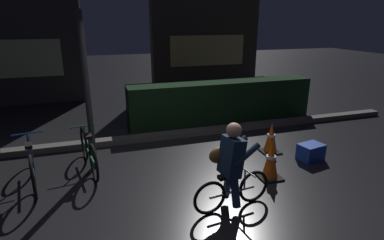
{
  "coord_description": "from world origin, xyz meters",
  "views": [
    {
      "loc": [
        -1.3,
        -4.09,
        2.49
      ],
      "look_at": [
        0.2,
        0.6,
        0.9
      ],
      "focal_mm": 29.09,
      "sensor_mm": 36.0,
      "label": 1
    }
  ],
  "objects": [
    {
      "name": "ground_plane",
      "position": [
        0.0,
        0.0,
        0.0
      ],
      "size": [
        40.0,
        40.0,
        0.0
      ],
      "primitive_type": "plane",
      "color": "black"
    },
    {
      "name": "street_post",
      "position": [
        -1.42,
        1.2,
        1.33
      ],
      "size": [
        0.1,
        0.1,
        2.65
      ],
      "primitive_type": "cylinder",
      "color": "#2D2D33",
      "rests_on": "ground"
    },
    {
      "name": "traffic_cone_far",
      "position": [
        1.89,
        0.82,
        0.3
      ],
      "size": [
        0.36,
        0.36,
        0.61
      ],
      "color": "black",
      "rests_on": "ground"
    },
    {
      "name": "cyclist",
      "position": [
        0.34,
        -0.67,
        0.63
      ],
      "size": [
        1.18,
        0.5,
        1.25
      ],
      "rotation": [
        0.0,
        0.0,
        0.13
      ],
      "color": "black",
      "rests_on": "ground"
    },
    {
      "name": "parked_bike_left_mid",
      "position": [
        -2.35,
        0.91,
        0.35
      ],
      "size": [
        0.46,
        1.64,
        0.76
      ],
      "rotation": [
        0.0,
        0.0,
        1.75
      ],
      "color": "black",
      "rests_on": "ground"
    },
    {
      "name": "storefront_left",
      "position": [
        -3.66,
        6.5,
        2.15
      ],
      "size": [
        4.3,
        0.54,
        4.32
      ],
      "color": "#383330",
      "rests_on": "ground"
    },
    {
      "name": "hedge_row",
      "position": [
        1.8,
        3.1,
        0.5
      ],
      "size": [
        4.8,
        0.7,
        1.0
      ],
      "primitive_type": "cube",
      "color": "black",
      "rests_on": "ground"
    },
    {
      "name": "traffic_cone_near",
      "position": [
        1.32,
        -0.1,
        0.32
      ],
      "size": [
        0.36,
        0.36,
        0.65
      ],
      "color": "black",
      "rests_on": "ground"
    },
    {
      "name": "sidewalk_curb",
      "position": [
        0.0,
        2.2,
        0.06
      ],
      "size": [
        12.0,
        0.24,
        0.12
      ],
      "primitive_type": "cube",
      "color": "#56544F",
      "rests_on": "ground"
    },
    {
      "name": "parked_bike_center_left",
      "position": [
        -1.5,
        1.14,
        0.33
      ],
      "size": [
        0.46,
        1.56,
        0.73
      ],
      "rotation": [
        0.0,
        0.0,
        1.74
      ],
      "color": "black",
      "rests_on": "ground"
    },
    {
      "name": "blue_crate",
      "position": [
        2.43,
        0.3,
        0.15
      ],
      "size": [
        0.49,
        0.4,
        0.3
      ],
      "primitive_type": "cube",
      "rotation": [
        0.0,
        0.0,
        0.19
      ],
      "color": "#193DB7",
      "rests_on": "ground"
    },
    {
      "name": "storefront_right",
      "position": [
        2.84,
        7.2,
        2.18
      ],
      "size": [
        4.1,
        0.54,
        4.38
      ],
      "color": "#42382D",
      "rests_on": "ground"
    }
  ]
}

